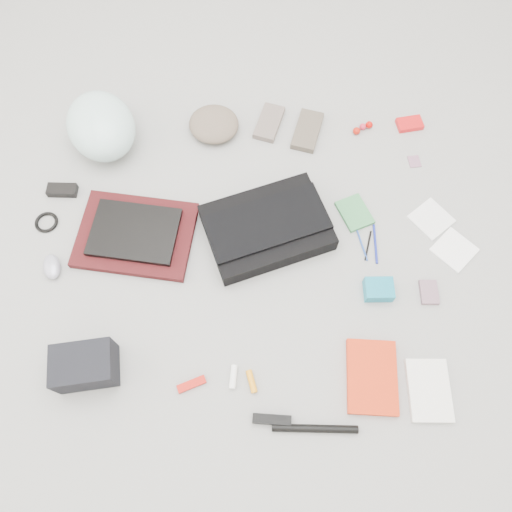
{
  "coord_description": "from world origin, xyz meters",
  "views": [
    {
      "loc": [
        -0.02,
        -0.71,
        1.65
      ],
      "look_at": [
        0.0,
        0.0,
        0.05
      ],
      "focal_mm": 35.0,
      "sensor_mm": 36.0,
      "label": 1
    }
  ],
  "objects_px": {
    "laptop": "(134,232)",
    "accordion_wallet": "(379,289)",
    "camera_bag": "(85,366)",
    "messenger_bag": "(267,228)",
    "book_red": "(372,377)",
    "bike_helmet": "(101,126)"
  },
  "relations": [
    {
      "from": "laptop",
      "to": "accordion_wallet",
      "type": "distance_m",
      "value": 0.89
    },
    {
      "from": "camera_bag",
      "to": "messenger_bag",
      "type": "bearing_deg",
      "value": 33.02
    },
    {
      "from": "messenger_bag",
      "to": "camera_bag",
      "type": "xyz_separation_m",
      "value": [
        -0.59,
        -0.49,
        0.03
      ]
    },
    {
      "from": "laptop",
      "to": "book_red",
      "type": "distance_m",
      "value": 0.96
    },
    {
      "from": "laptop",
      "to": "bike_helmet",
      "type": "relative_size",
      "value": 0.97
    },
    {
      "from": "bike_helmet",
      "to": "accordion_wallet",
      "type": "xyz_separation_m",
      "value": [
        1.0,
        -0.67,
        -0.07
      ]
    },
    {
      "from": "camera_bag",
      "to": "book_red",
      "type": "relative_size",
      "value": 0.8
    },
    {
      "from": "bike_helmet",
      "to": "accordion_wallet",
      "type": "relative_size",
      "value": 3.27
    },
    {
      "from": "bike_helmet",
      "to": "camera_bag",
      "type": "height_order",
      "value": "bike_helmet"
    },
    {
      "from": "messenger_bag",
      "to": "camera_bag",
      "type": "distance_m",
      "value": 0.77
    },
    {
      "from": "laptop",
      "to": "accordion_wallet",
      "type": "height_order",
      "value": "same"
    },
    {
      "from": "messenger_bag",
      "to": "book_red",
      "type": "height_order",
      "value": "messenger_bag"
    },
    {
      "from": "messenger_bag",
      "to": "laptop",
      "type": "distance_m",
      "value": 0.48
    },
    {
      "from": "camera_bag",
      "to": "accordion_wallet",
      "type": "height_order",
      "value": "camera_bag"
    },
    {
      "from": "messenger_bag",
      "to": "book_red",
      "type": "xyz_separation_m",
      "value": [
        0.32,
        -0.54,
        -0.02
      ]
    },
    {
      "from": "camera_bag",
      "to": "bike_helmet",
      "type": "bearing_deg",
      "value": 85.45
    },
    {
      "from": "bike_helmet",
      "to": "camera_bag",
      "type": "bearing_deg",
      "value": -111.27
    },
    {
      "from": "book_red",
      "to": "bike_helmet",
      "type": "bearing_deg",
      "value": 139.3
    },
    {
      "from": "book_red",
      "to": "camera_bag",
      "type": "bearing_deg",
      "value": -178.31
    },
    {
      "from": "messenger_bag",
      "to": "laptop",
      "type": "relative_size",
      "value": 1.39
    },
    {
      "from": "camera_bag",
      "to": "book_red",
      "type": "bearing_deg",
      "value": -9.5
    },
    {
      "from": "book_red",
      "to": "accordion_wallet",
      "type": "relative_size",
      "value": 2.45
    }
  ]
}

